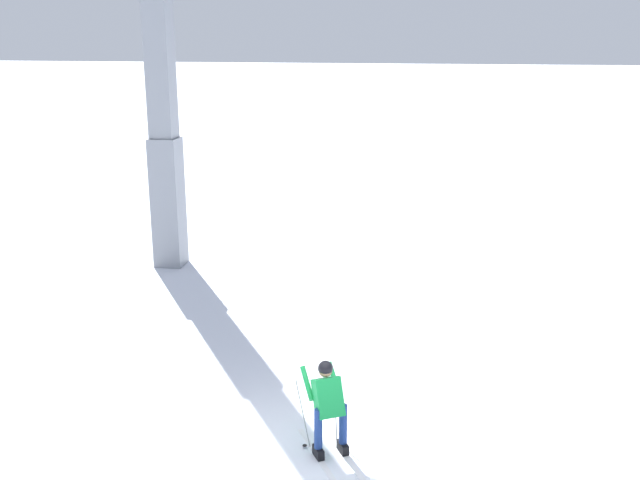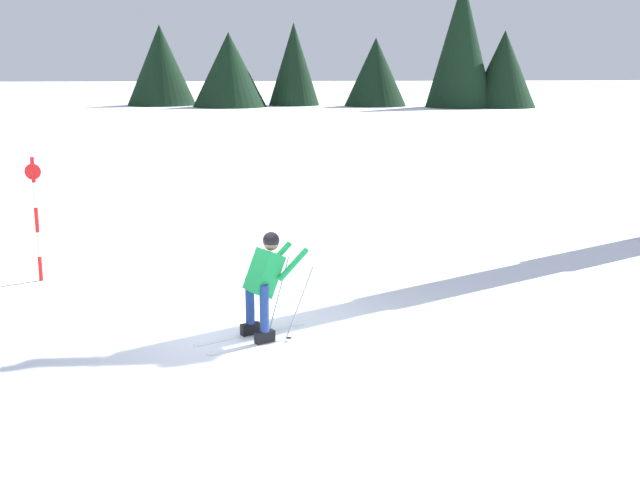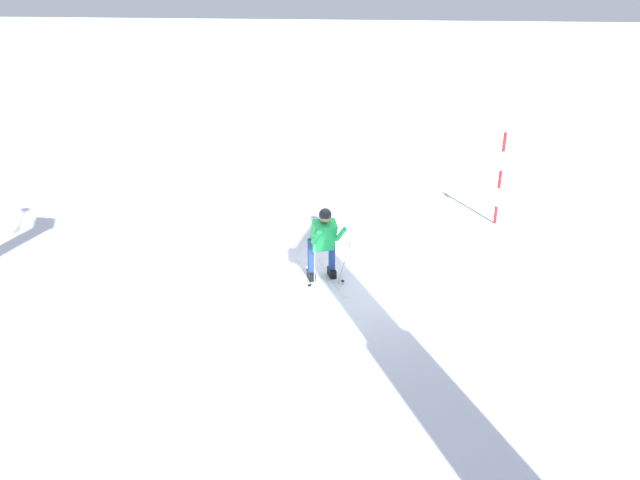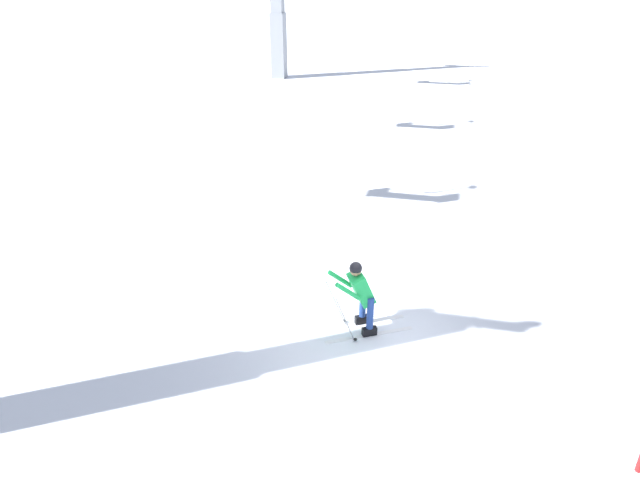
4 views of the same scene
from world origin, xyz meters
The scene contains 4 objects.
ground_plane centered at (0.00, 0.00, 0.00)m, with size 260.00×260.00×0.00m, color white.
skier_carving_main centered at (0.27, 0.18, 0.86)m, with size 1.30×1.78×1.63m.
trail_marker_pole centered at (-3.04, -3.77, 1.18)m, with size 0.07×0.28×2.19m.
tree_line_ridge centered at (-55.90, 6.57, 3.56)m, with size 10.44×33.01×10.00m.
Camera 2 is at (11.27, 0.15, 3.85)m, focal length 45.94 mm.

